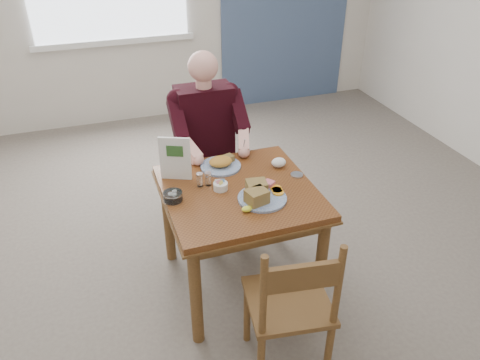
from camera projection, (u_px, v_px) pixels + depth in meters
name	position (u px, v px, depth m)	size (l,w,h in m)	color
floor	(239.00, 280.00, 3.23)	(6.00, 6.00, 0.00)	#5E534C
lemon_wedge	(247.00, 209.00, 2.63)	(0.06, 0.04, 0.03)	#F2F934
napkin	(279.00, 162.00, 3.05)	(0.10, 0.08, 0.06)	white
metal_dish	(297.00, 175.00, 2.97)	(0.08, 0.08, 0.01)	silver
table	(239.00, 204.00, 2.89)	(0.92, 0.92, 0.75)	brown
chair_far	(206.00, 166.00, 3.62)	(0.42, 0.42, 0.95)	brown
chair_near	(291.00, 306.00, 2.39)	(0.48, 0.48, 0.95)	brown
diner	(208.00, 132.00, 3.37)	(0.53, 0.56, 1.39)	tan
near_plate	(260.00, 194.00, 2.72)	(0.32, 0.32, 0.10)	white
far_plate	(221.00, 163.00, 3.05)	(0.33, 0.33, 0.07)	white
caddy	(220.00, 186.00, 2.82)	(0.09, 0.09, 0.07)	white
shakers	(204.00, 179.00, 2.85)	(0.10, 0.05, 0.09)	white
creamer	(173.00, 196.00, 2.72)	(0.14, 0.14, 0.05)	white
menu	(175.00, 158.00, 2.86)	(0.18, 0.09, 0.29)	white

